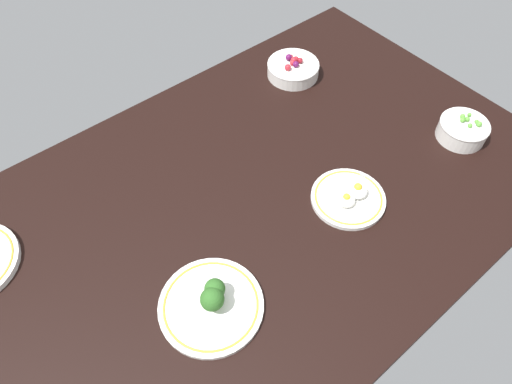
# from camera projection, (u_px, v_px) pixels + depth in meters

# --- Properties ---
(dining_table) EXTENTS (1.53, 0.97, 0.04)m
(dining_table) POSITION_uv_depth(u_px,v_px,m) (256.00, 202.00, 1.17)
(dining_table) COLOR black
(dining_table) RESTS_ON ground
(plate_eggs) EXTENTS (0.18, 0.18, 0.05)m
(plate_eggs) POSITION_uv_depth(u_px,v_px,m) (349.00, 197.00, 1.13)
(plate_eggs) COLOR white
(plate_eggs) RESTS_ON dining_table
(bowl_peas) EXTENTS (0.13, 0.13, 0.06)m
(bowl_peas) POSITION_uv_depth(u_px,v_px,m) (463.00, 129.00, 1.25)
(bowl_peas) COLOR white
(bowl_peas) RESTS_ON dining_table
(bowl_berries) EXTENTS (0.16, 0.16, 0.06)m
(bowl_berries) POSITION_uv_depth(u_px,v_px,m) (293.00, 68.00, 1.42)
(bowl_berries) COLOR white
(bowl_berries) RESTS_ON dining_table
(plate_broccoli) EXTENTS (0.22, 0.22, 0.07)m
(plate_broccoli) POSITION_uv_depth(u_px,v_px,m) (212.00, 303.00, 0.96)
(plate_broccoli) COLOR white
(plate_broccoli) RESTS_ON dining_table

